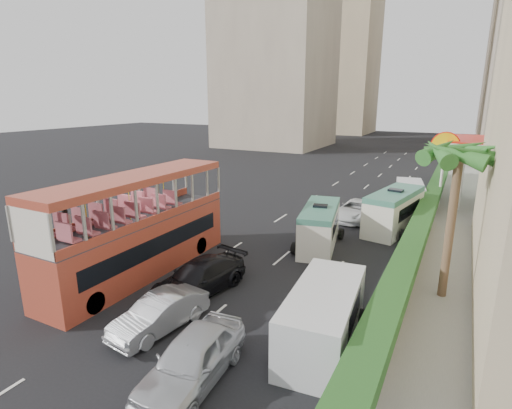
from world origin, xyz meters
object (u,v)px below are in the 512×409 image
Objects in this scene: van_asset at (355,219)px; minibus_far at (394,211)px; panel_van_far at (409,195)px; shell_station at (490,173)px; car_black at (200,292)px; double_decker_bus at (139,225)px; car_silver_lane_b at (194,381)px; panel_van_near at (323,317)px; car_silver_lane_a at (161,329)px; minibus_near at (320,227)px; palm_tree at (450,227)px.

van_asset is 0.83× the size of minibus_far.
panel_van_far is 6.65m from shell_station.
car_black is 21.44m from panel_van_far.
panel_van_far is at bearing 62.49° from double_decker_bus.
car_silver_lane_b is at bearing -107.16° from shell_station.
double_decker_bus is at bearing -124.82° from shell_station.
panel_van_near is at bearing -79.52° from minibus_far.
shell_station reaches higher than panel_van_near.
panel_van_near is (5.84, 1.96, 1.08)m from car_silver_lane_a.
minibus_near is 0.91× the size of minibus_far.
car_silver_lane_a is 0.88× the size of car_silver_lane_b.
car_black is 14.93m from minibus_far.
minibus_far reaches higher than car_silver_lane_a.
minibus_near is at bearing -86.50° from van_asset.
car_black is 0.94× the size of panel_van_near.
van_asset is 6.67m from minibus_near.
double_decker_bus is 2.67× the size of car_silver_lane_a.
car_silver_lane_a is at bearing -40.14° from double_decker_bus.
panel_van_near is at bearing -71.46° from van_asset.
panel_van_far is at bearing 83.99° from car_silver_lane_a.
car_silver_lane_a is at bearing 143.32° from car_silver_lane_b.
palm_tree reaches higher than panel_van_near.
double_decker_bus reaches higher than panel_van_near.
shell_station is at bearing 71.35° from panel_van_near.
palm_tree is at bearing -57.65° from minibus_far.
van_asset is at bearing 73.08° from minibus_near.
minibus_far is at bearing 76.02° from car_silver_lane_b.
car_silver_lane_a is at bearing -114.52° from panel_van_far.
double_decker_bus is 6.22m from car_silver_lane_a.
car_silver_lane_b reaches higher than car_silver_lane_a.
car_silver_lane_b is at bearing -107.27° from panel_van_far.
panel_van_far is 0.78× the size of palm_tree.
double_decker_bus is 14.39m from palm_tree.
palm_tree is at bearing 33.76° from car_black.
car_silver_lane_b is at bearing -99.99° from minibus_near.
shell_station is at bearing 55.18° from double_decker_bus.
car_black is 11.37m from palm_tree.
double_decker_bus reaches higher than car_silver_lane_b.
palm_tree is at bearing 52.25° from panel_van_near.
panel_van_far is at bearing 62.06° from minibus_near.
car_black is (3.91, -0.49, -2.53)m from double_decker_bus.
minibus_far is 9.85m from palm_tree.
van_asset is 1.01× the size of panel_van_far.
car_silver_lane_b is 12.01m from palm_tree.
minibus_near is 17.87m from shell_station.
car_black is at bearing 106.04° from car_silver_lane_a.
van_asset is 3.39m from minibus_far.
panel_van_near is 1.08× the size of panel_van_far.
car_silver_lane_a is 11.73m from minibus_near.
car_silver_lane_b is 29.91m from shell_station.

